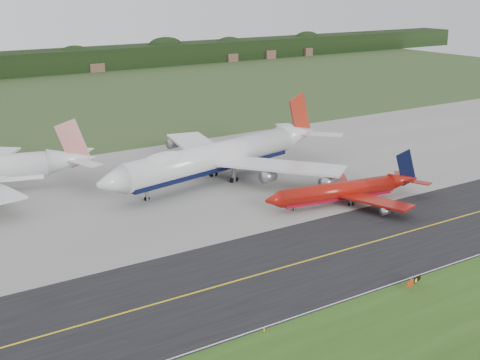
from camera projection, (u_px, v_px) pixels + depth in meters
The scene contains 11 objects.
ground at pixel (324, 245), 128.41m from camera, with size 600.00×600.00×0.00m, color #2F4420.
grass_verge at pixel (475, 319), 100.46m from camera, with size 400.00×30.00×0.01m, color #264D16.
taxiway at pixel (338, 252), 125.22m from camera, with size 400.00×32.00×0.02m, color black.
apron at pixel (193, 181), 169.14m from camera, with size 400.00×78.00×0.01m, color gray.
taxiway_centreline at pixel (338, 252), 125.21m from camera, with size 400.00×0.40×0.00m, color gold.
taxiway_edge_line at pixel (399, 282), 112.83m from camera, with size 400.00×0.25×0.00m, color silver.
jet_ba_747 at pixel (219, 156), 168.14m from camera, with size 74.38×60.66×18.82m.
jet_red_737 at pixel (346, 190), 151.98m from camera, with size 40.36×32.55×10.91m.
taxiway_sign at pixel (414, 281), 110.53m from camera, with size 4.38×1.28×1.49m.
edge_marker_left at pixel (264, 330), 96.77m from camera, with size 0.16×0.16×0.50m, color yellow.
edge_marker_center at pixel (411, 280), 112.93m from camera, with size 0.16×0.16×0.50m, color yellow.
Camera 1 is at (-79.37, -90.64, 48.92)m, focal length 50.00 mm.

